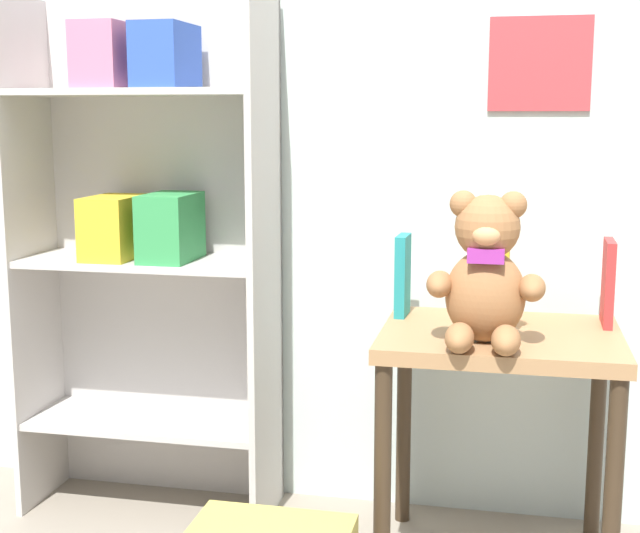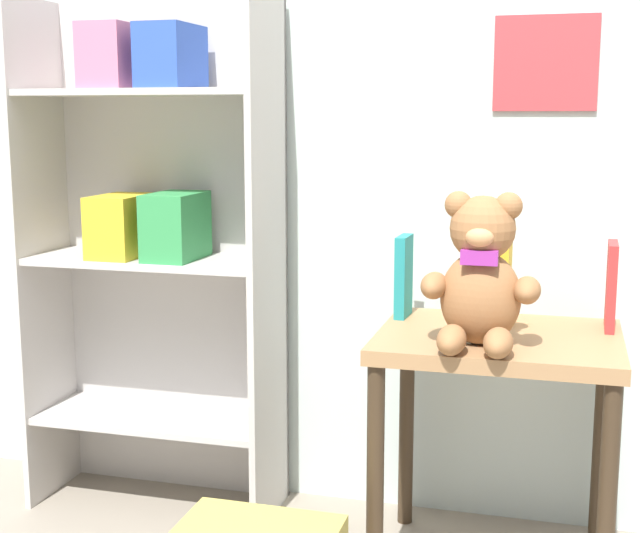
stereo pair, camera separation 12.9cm
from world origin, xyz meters
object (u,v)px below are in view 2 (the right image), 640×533
at_px(display_table, 498,375).
at_px(book_standing_red, 611,286).
at_px(book_standing_teal, 404,276).
at_px(book_standing_yellow, 504,278).
at_px(teddy_bear, 481,277).
at_px(bookshelf_side, 157,225).

xyz_separation_m(display_table, book_standing_red, (0.25, 0.13, 0.21)).
xyz_separation_m(book_standing_teal, book_standing_red, (0.50, 0.00, 0.00)).
bearing_deg(book_standing_yellow, book_standing_red, 3.95).
bearing_deg(book_standing_teal, teddy_bear, -45.83).
xyz_separation_m(display_table, book_standing_yellow, (-0.00, 0.11, 0.21)).
xyz_separation_m(bookshelf_side, teddy_bear, (0.93, -0.29, -0.05)).
relative_size(display_table, book_standing_red, 2.85).
xyz_separation_m(display_table, book_standing_teal, (-0.25, 0.12, 0.21)).
height_order(display_table, book_standing_red, book_standing_red).
height_order(bookshelf_side, book_standing_teal, bookshelf_side).
bearing_deg(book_standing_yellow, bookshelf_side, 177.46).
relative_size(display_table, teddy_bear, 1.74).
distance_m(bookshelf_side, display_table, 1.03).
distance_m(teddy_bear, book_standing_red, 0.38).
bearing_deg(display_table, book_standing_red, 26.55).
xyz_separation_m(bookshelf_side, book_standing_yellow, (0.96, -0.06, -0.09)).
bearing_deg(teddy_bear, book_standing_red, 40.15).
relative_size(book_standing_teal, book_standing_red, 0.99).
bearing_deg(book_standing_teal, book_standing_red, 2.68).
relative_size(display_table, book_standing_teal, 2.87).
bearing_deg(book_standing_red, book_standing_teal, -178.57).
bearing_deg(teddy_bear, bookshelf_side, 162.46).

